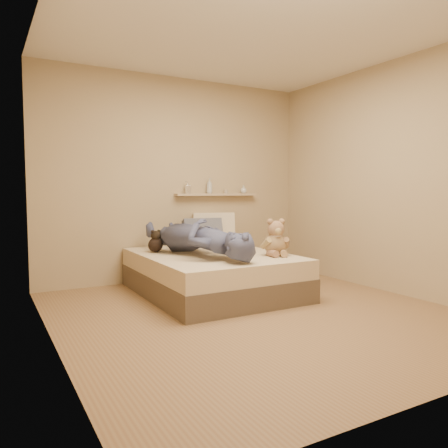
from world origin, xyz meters
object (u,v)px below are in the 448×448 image
wall_shelf (217,195)px  pillow_grey (203,232)px  game_console (234,244)px  dark_plush (156,243)px  pillow_cream (214,228)px  person (198,237)px  bed (212,273)px  teddy_bear (276,240)px

wall_shelf → pillow_grey: bearing=-145.7°
game_console → dark_plush: 1.07m
pillow_cream → person: bearing=-126.8°
dark_plush → person: bearing=-54.0°
bed → teddy_bear: size_ratio=4.68×
pillow_grey → wall_shelf: size_ratio=0.42×
bed → game_console: 0.68m
teddy_bear → person: bearing=149.2°
pillow_cream → pillow_grey: pillow_cream is taller
pillow_cream → person: pillow_cream is taller
teddy_bear → pillow_grey: bearing=104.4°
pillow_cream → pillow_grey: 0.27m
pillow_grey → pillow_cream: bearing=31.3°
bed → person: 0.47m
dark_plush → pillow_grey: bearing=21.4°
person → bed: bearing=-175.2°
pillow_cream → teddy_bear: bearing=-87.0°
game_console → teddy_bear: (0.56, 0.07, -0.00)m
pillow_cream → game_console: bearing=-109.6°
dark_plush → pillow_cream: 1.07m
teddy_bear → pillow_grey: teddy_bear is taller
pillow_grey → wall_shelf: 0.62m
bed → dark_plush: dark_plush is taller
teddy_bear → pillow_cream: bearing=93.0°
dark_plush → wall_shelf: bearing=25.6°
game_console → person: 0.53m
teddy_bear → wall_shelf: 1.47m
pillow_cream → dark_plush: bearing=-156.1°
dark_plush → wall_shelf: size_ratio=0.22×
dark_plush → wall_shelf: wall_shelf is taller
pillow_cream → wall_shelf: (0.09, 0.08, 0.45)m
game_console → dark_plush: bearing=117.0°
pillow_grey → wall_shelf: bearing=34.3°
bed → person: person is taller
teddy_bear → pillow_cream: size_ratio=0.74×
pillow_cream → wall_shelf: size_ratio=0.46×
bed → teddy_bear: (0.53, -0.48, 0.39)m
pillow_cream → person: (-0.65, -0.88, 0.00)m
bed → pillow_cream: bearing=61.0°
teddy_bear → person: 0.84m
game_console → dark_plush: (-0.48, 0.95, -0.06)m
game_console → pillow_grey: size_ratio=0.41×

